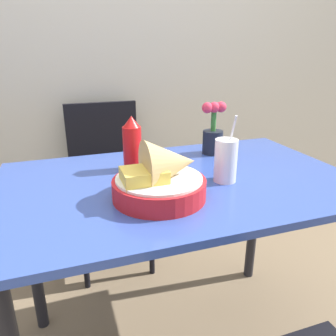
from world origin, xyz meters
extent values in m
cube|color=#B7B2A3|center=(0.00, 1.00, 1.30)|extent=(7.00, 0.06, 2.60)
cube|color=#334C9E|center=(0.00, 0.00, 0.76)|extent=(1.21, 0.76, 0.02)
cylinder|color=black|center=(-0.54, 0.32, 0.38)|extent=(0.05, 0.05, 0.75)
cylinder|color=black|center=(0.54, 0.32, 0.38)|extent=(0.05, 0.05, 0.75)
cylinder|color=black|center=(-0.32, 0.51, 0.22)|extent=(0.03, 0.03, 0.45)
cylinder|color=black|center=(0.04, 0.51, 0.22)|extent=(0.03, 0.03, 0.45)
cylinder|color=black|center=(-0.32, 0.87, 0.22)|extent=(0.03, 0.03, 0.45)
cylinder|color=black|center=(0.04, 0.87, 0.22)|extent=(0.03, 0.03, 0.45)
cube|color=black|center=(-0.14, 0.69, 0.46)|extent=(0.40, 0.40, 0.02)
cube|color=black|center=(-0.14, 0.88, 0.69)|extent=(0.40, 0.03, 0.45)
cylinder|color=red|center=(-0.11, -0.12, 0.81)|extent=(0.28, 0.28, 0.06)
cylinder|color=white|center=(-0.11, -0.12, 0.84)|extent=(0.26, 0.26, 0.01)
cone|color=tan|center=(-0.08, -0.12, 0.88)|extent=(0.15, 0.15, 0.15)
cube|color=#E5C14C|center=(-0.16, -0.14, 0.86)|extent=(0.13, 0.10, 0.04)
cylinder|color=red|center=(-0.13, 0.15, 0.86)|extent=(0.07, 0.07, 0.16)
cone|color=red|center=(-0.13, 0.15, 0.96)|extent=(0.06, 0.06, 0.04)
cylinder|color=silver|center=(0.14, -0.06, 0.85)|extent=(0.08, 0.08, 0.15)
cylinder|color=black|center=(0.14, -0.06, 0.84)|extent=(0.07, 0.07, 0.12)
cylinder|color=white|center=(0.15, -0.06, 0.92)|extent=(0.01, 0.07, 0.18)
cylinder|color=black|center=(0.24, 0.23, 0.83)|extent=(0.09, 0.09, 0.10)
cylinder|color=#33722D|center=(0.24, 0.23, 0.92)|extent=(0.02, 0.02, 0.09)
sphere|color=#DB334C|center=(0.24, 0.23, 0.97)|extent=(0.04, 0.04, 0.04)
sphere|color=#DB334C|center=(0.20, 0.23, 0.97)|extent=(0.04, 0.04, 0.04)
sphere|color=#DB334C|center=(0.27, 0.23, 0.97)|extent=(0.04, 0.04, 0.04)
camera|label=1|loc=(-0.38, -0.98, 1.20)|focal=35.00mm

